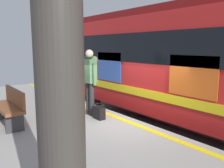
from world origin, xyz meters
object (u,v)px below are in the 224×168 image
(handbag, at_px, (99,112))
(station_column, at_px, (58,37))
(bench, at_px, (10,106))
(train_carriage, at_px, (174,60))
(passenger, at_px, (90,77))

(handbag, distance_m, station_column, 4.54)
(bench, bearing_deg, station_column, 172.32)
(train_carriage, distance_m, handbag, 3.21)
(train_carriage, relative_size, passenger, 5.24)
(train_carriage, xyz_separation_m, station_column, (-3.18, 5.52, 0.54))
(handbag, xyz_separation_m, station_column, (-3.26, 2.58, 1.82))
(station_column, bearing_deg, bench, -7.68)
(station_column, height_order, bench, station_column)
(station_column, relative_size, bench, 2.66)
(passenger, distance_m, bench, 2.18)
(bench, bearing_deg, train_carriage, -101.34)
(train_carriage, bearing_deg, station_column, 119.97)
(passenger, xyz_separation_m, handbag, (-0.48, 0.03, -0.91))
(handbag, xyz_separation_m, bench, (0.91, 2.01, 0.30))
(passenger, relative_size, handbag, 4.59)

